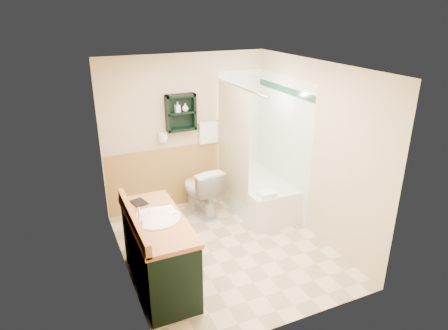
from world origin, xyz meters
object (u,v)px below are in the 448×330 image
(hair_dryer, at_px, (162,137))
(vanity_book, at_px, (132,197))
(wall_shelf, at_px, (181,113))
(toilet, at_px, (200,191))
(soap_bottle_b, at_px, (185,108))
(bathtub, at_px, (256,193))
(soap_bottle_a, at_px, (178,110))
(vanity, at_px, (159,252))

(hair_dryer, height_order, vanity_book, hair_dryer)
(wall_shelf, distance_m, vanity_book, 1.80)
(toilet, bearing_deg, hair_dryer, -47.67)
(toilet, distance_m, soap_bottle_b, 1.27)
(hair_dryer, xyz_separation_m, bathtub, (1.33, -0.56, -0.94))
(wall_shelf, bearing_deg, toilet, -67.58)
(toilet, height_order, soap_bottle_a, soap_bottle_a)
(soap_bottle_a, bearing_deg, hair_dryer, 173.12)
(vanity, distance_m, bathtub, 2.28)
(vanity, relative_size, soap_bottle_b, 11.42)
(vanity, relative_size, toilet, 1.71)
(wall_shelf, distance_m, bathtub, 1.73)
(hair_dryer, xyz_separation_m, soap_bottle_a, (0.25, -0.03, 0.40))
(hair_dryer, distance_m, vanity_book, 1.57)
(bathtub, height_order, soap_bottle_b, soap_bottle_b)
(vanity, distance_m, soap_bottle_b, 2.32)
(hair_dryer, distance_m, soap_bottle_a, 0.47)
(wall_shelf, height_order, toilet, wall_shelf)
(vanity_book, bearing_deg, soap_bottle_a, 37.32)
(vanity_book, xyz_separation_m, soap_bottle_b, (1.13, 1.33, 0.64))
(toilet, relative_size, vanity_book, 3.92)
(hair_dryer, distance_m, soap_bottle_b, 0.55)
(toilet, bearing_deg, vanity_book, 31.74)
(hair_dryer, xyz_separation_m, toilet, (0.45, -0.38, -0.81))
(toilet, relative_size, soap_bottle_a, 5.20)
(hair_dryer, xyz_separation_m, vanity, (-0.59, -1.78, -0.77))
(wall_shelf, distance_m, soap_bottle_a, 0.07)
(wall_shelf, height_order, vanity_book, wall_shelf)
(bathtub, bearing_deg, wall_shelf, 152.31)
(vanity, relative_size, bathtub, 0.91)
(bathtub, distance_m, soap_bottle_b, 1.74)
(hair_dryer, relative_size, toilet, 0.30)
(soap_bottle_b, bearing_deg, vanity, -118.81)
(vanity, bearing_deg, soap_bottle_b, 61.19)
(vanity_book, distance_m, soap_bottle_b, 1.86)
(wall_shelf, bearing_deg, vanity_book, -128.51)
(bathtub, height_order, vanity_book, vanity_book)
(vanity, bearing_deg, hair_dryer, 71.53)
(toilet, height_order, vanity_book, vanity_book)
(toilet, xyz_separation_m, vanity_book, (-1.21, -0.98, 0.58))
(wall_shelf, distance_m, hair_dryer, 0.46)
(vanity_book, height_order, soap_bottle_b, soap_bottle_b)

